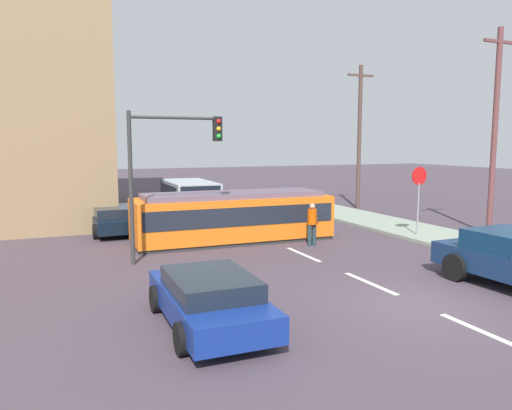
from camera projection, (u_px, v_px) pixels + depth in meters
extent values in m
plane|color=#463A45|center=(259.00, 236.00, 21.30)|extent=(120.00, 120.00, 0.00)
cube|color=gray|center=(447.00, 238.00, 20.29)|extent=(3.20, 36.00, 0.14)
cube|color=silver|center=(484.00, 332.00, 10.35)|extent=(0.16, 2.40, 0.01)
cube|color=silver|center=(370.00, 283.00, 14.00)|extent=(0.16, 2.40, 0.01)
cube|color=silver|center=(303.00, 254.00, 17.65)|extent=(0.16, 2.40, 0.01)
cube|color=silver|center=(220.00, 218.00, 26.15)|extent=(0.16, 2.40, 0.01)
cube|color=silver|center=(190.00, 205.00, 31.62)|extent=(0.16, 2.40, 0.01)
cube|color=#2D3847|center=(101.00, 179.00, 28.96)|extent=(0.06, 13.27, 1.92)
cube|color=#2D3847|center=(99.00, 124.00, 28.57)|extent=(0.06, 13.27, 1.92)
cube|color=#2D3847|center=(97.00, 68.00, 28.17)|extent=(0.06, 13.27, 1.92)
cube|color=#2D3847|center=(94.00, 10.00, 27.77)|extent=(0.06, 13.27, 1.92)
cube|color=orange|center=(233.00, 217.00, 19.98)|extent=(8.10, 2.67, 1.67)
cube|color=#2D2D2D|center=(233.00, 239.00, 20.09)|extent=(7.93, 2.54, 0.15)
cube|color=#605164|center=(233.00, 195.00, 19.86)|extent=(7.28, 2.28, 0.20)
cube|color=#1E232D|center=(233.00, 212.00, 19.95)|extent=(7.78, 2.70, 0.74)
cube|color=#ACB8BB|center=(190.00, 194.00, 29.06)|extent=(2.68, 5.40, 1.47)
cube|color=black|center=(201.00, 194.00, 26.62)|extent=(2.25, 0.20, 0.88)
cube|color=black|center=(189.00, 189.00, 29.03)|extent=(2.69, 4.61, 0.59)
cylinder|color=black|center=(197.00, 207.00, 27.56)|extent=(2.58, 0.99, 0.90)
cylinder|color=black|center=(183.00, 200.00, 30.71)|extent=(2.58, 0.99, 0.90)
cylinder|color=#23383F|center=(310.00, 235.00, 19.11)|extent=(0.16, 0.16, 0.85)
cylinder|color=#23383F|center=(314.00, 235.00, 19.18)|extent=(0.16, 0.16, 0.85)
cylinder|color=#D44B06|center=(312.00, 217.00, 19.05)|extent=(0.36, 0.36, 0.60)
sphere|color=tan|center=(312.00, 206.00, 19.00)|extent=(0.22, 0.22, 0.22)
cube|color=#552921|center=(316.00, 221.00, 19.21)|extent=(0.19, 0.22, 0.24)
cube|color=#0D2C4C|center=(510.00, 241.00, 13.68)|extent=(1.94, 1.94, 0.55)
cylinder|color=black|center=(456.00, 267.00, 14.24)|extent=(0.30, 0.81, 0.80)
cylinder|color=black|center=(504.00, 260.00, 15.06)|extent=(0.30, 0.81, 0.80)
cube|color=navy|center=(209.00, 302.00, 10.73)|extent=(1.89, 4.35, 0.55)
cube|color=black|center=(210.00, 283.00, 10.53)|extent=(1.72, 2.40, 0.40)
cylinder|color=black|center=(156.00, 299.00, 11.60)|extent=(0.23, 0.64, 0.64)
cylinder|color=black|center=(229.00, 290.00, 12.29)|extent=(0.23, 0.64, 0.64)
cylinder|color=black|center=(182.00, 339.00, 9.22)|extent=(0.23, 0.64, 0.64)
cylinder|color=black|center=(271.00, 325.00, 9.91)|extent=(0.23, 0.64, 0.64)
cube|color=black|center=(113.00, 221.00, 22.02)|extent=(1.84, 4.47, 0.55)
cube|color=black|center=(113.00, 211.00, 21.82)|extent=(1.67, 2.47, 0.40)
cylinder|color=black|center=(90.00, 222.00, 22.89)|extent=(0.23, 0.64, 0.64)
cylinder|color=black|center=(128.00, 220.00, 23.61)|extent=(0.23, 0.64, 0.64)
cylinder|color=black|center=(96.00, 232.00, 20.48)|extent=(0.23, 0.64, 0.64)
cylinder|color=black|center=(138.00, 229.00, 21.19)|extent=(0.23, 0.64, 0.64)
cylinder|color=gray|center=(418.00, 209.00, 20.60)|extent=(0.07, 0.07, 2.20)
cylinder|color=red|center=(419.00, 176.00, 20.43)|extent=(0.76, 0.04, 0.76)
cylinder|color=#333333|center=(131.00, 189.00, 15.91)|extent=(0.14, 0.14, 5.03)
cylinder|color=#333333|center=(175.00, 118.00, 16.20)|extent=(2.99, 0.10, 0.10)
cube|color=black|center=(217.00, 129.00, 16.82)|extent=(0.28, 0.24, 0.84)
sphere|color=red|center=(219.00, 121.00, 16.67)|extent=(0.16, 0.16, 0.16)
sphere|color=gold|center=(219.00, 129.00, 16.71)|extent=(0.16, 0.16, 0.16)
sphere|color=green|center=(219.00, 136.00, 16.74)|extent=(0.16, 0.16, 0.16)
cylinder|color=brown|center=(495.00, 133.00, 21.07)|extent=(0.24, 0.24, 8.86)
cube|color=brown|center=(500.00, 42.00, 20.59)|extent=(1.80, 0.12, 0.12)
cylinder|color=#513A34|center=(359.00, 138.00, 29.69)|extent=(0.24, 0.24, 8.64)
cube|color=#513A34|center=(361.00, 75.00, 29.22)|extent=(1.80, 0.12, 0.12)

